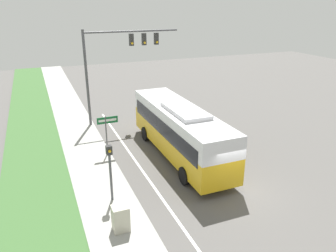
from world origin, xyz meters
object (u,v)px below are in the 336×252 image
(signal_gantry, at_px, (118,55))
(utility_cabinet, at_px, (121,218))
(street_sign, at_px, (107,128))
(bus, at_px, (180,128))
(pedestrian_signal, at_px, (110,164))

(signal_gantry, bearing_deg, utility_cabinet, -104.80)
(signal_gantry, height_order, street_sign, signal_gantry)
(signal_gantry, bearing_deg, bus, -77.05)
(pedestrian_signal, distance_m, utility_cabinet, 2.77)
(pedestrian_signal, height_order, street_sign, pedestrian_signal)
(bus, height_order, street_sign, bus)
(signal_gantry, distance_m, street_sign, 7.26)
(street_sign, distance_m, utility_cabinet, 7.85)
(street_sign, bearing_deg, bus, -24.05)
(utility_cabinet, bearing_deg, bus, 47.49)
(signal_gantry, distance_m, utility_cabinet, 14.77)
(bus, distance_m, street_sign, 4.53)
(pedestrian_signal, bearing_deg, bus, 33.56)
(utility_cabinet, bearing_deg, pedestrian_signal, 85.50)
(bus, distance_m, utility_cabinet, 7.99)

